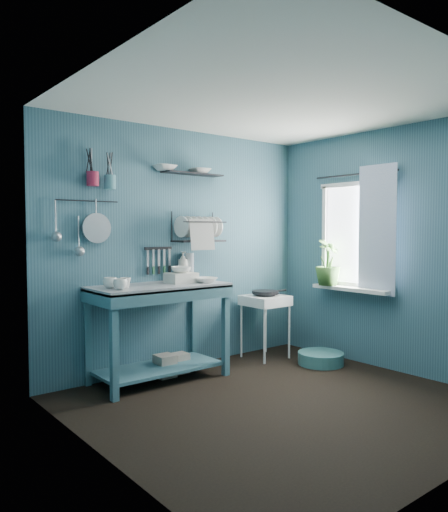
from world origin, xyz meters
TOP-DOWN VIEW (x-y plane):
  - floor at (0.00, 0.00)m, footprint 3.20×3.20m
  - ceiling at (0.00, 0.00)m, footprint 3.20×3.20m
  - wall_back at (0.00, 1.50)m, footprint 3.20×0.00m
  - wall_left at (-1.60, 0.00)m, footprint 0.00×3.00m
  - wall_right at (1.60, 0.00)m, footprint 0.00×3.00m
  - work_counter at (-0.47, 1.21)m, footprint 1.39×0.84m
  - mug_left at (-0.95, 1.05)m, footprint 0.12×0.12m
  - mug_mid at (-0.85, 1.15)m, footprint 0.14×0.14m
  - mug_right at (-0.97, 1.21)m, footprint 0.17×0.17m
  - wash_tub at (-0.22, 1.19)m, footprint 0.28×0.22m
  - tub_bowl at (-0.22, 1.19)m, footprint 0.19×0.19m
  - soap_bottle at (-0.05, 1.41)m, footprint 0.11×0.12m
  - water_bottle at (0.05, 1.43)m, footprint 0.09×0.09m
  - counter_bowl at (-0.02, 1.06)m, footprint 0.22×0.22m
  - hotplate_stand at (0.92, 1.19)m, footprint 0.48×0.48m
  - frying_pan at (0.92, 1.19)m, footprint 0.30×0.30m
  - knife_strip at (-0.31, 1.47)m, footprint 0.32×0.03m
  - dish_rack at (0.13, 1.37)m, footprint 0.57×0.28m
  - upper_shelf at (0.07, 1.40)m, footprint 0.70×0.19m
  - shelf_bowl_left at (-0.27, 1.40)m, footprint 0.23×0.23m
  - shelf_bowl_right at (0.17, 1.40)m, footprint 0.24×0.24m
  - utensil_cup_magenta at (-1.03, 1.42)m, footprint 0.11×0.11m
  - utensil_cup_teal at (-0.86, 1.42)m, footprint 0.11×0.11m
  - colander at (-0.98, 1.45)m, footprint 0.28×0.03m
  - ladle_outer at (-1.36, 1.46)m, footprint 0.01×0.01m
  - ladle_inner at (-1.15, 1.46)m, footprint 0.01×0.01m
  - hook_rail at (-1.06, 1.47)m, footprint 0.60×0.01m
  - window_glass at (1.59, 0.45)m, footprint 0.00×1.10m
  - windowsill at (1.50, 0.45)m, footprint 0.16×0.95m
  - curtain at (1.52, 0.15)m, footprint 0.00×1.35m
  - curtain_rod at (1.54, 0.45)m, footprint 0.02×1.05m
  - potted_plant at (1.45, 0.73)m, footprint 0.34×0.34m
  - storage_tin_large at (-0.37, 1.26)m, footprint 0.18×0.18m
  - storage_tin_small at (-0.17, 1.29)m, footprint 0.15×0.15m
  - floor_basin at (1.20, 0.61)m, footprint 0.49×0.49m

SIDE VIEW (x-z plane):
  - floor at x=0.00m, z-range 0.00..0.00m
  - floor_basin at x=1.20m, z-range 0.00..0.13m
  - storage_tin_small at x=-0.17m, z-range 0.00..0.20m
  - storage_tin_large at x=-0.37m, z-range 0.00..0.22m
  - hotplate_stand at x=0.92m, z-range 0.00..0.71m
  - work_counter at x=-0.47m, z-range 0.00..0.93m
  - frying_pan at x=0.92m, z-range 0.73..0.76m
  - windowsill at x=1.50m, z-range 0.79..0.83m
  - counter_bowl at x=-0.02m, z-range 0.93..0.98m
  - mug_mid at x=-0.85m, z-range 0.93..1.02m
  - mug_left at x=-0.95m, z-range 0.93..1.03m
  - mug_right at x=-0.97m, z-range 0.93..1.03m
  - wash_tub at x=-0.22m, z-range 0.93..1.03m
  - tub_bowl at x=-0.22m, z-range 1.03..1.09m
  - water_bottle at x=0.05m, z-range 0.93..1.21m
  - soap_bottle at x=-0.05m, z-range 0.93..1.23m
  - potted_plant at x=1.45m, z-range 0.83..1.34m
  - wall_back at x=0.00m, z-range -0.35..2.85m
  - wall_left at x=-1.60m, z-range -0.25..2.75m
  - wall_right at x=1.60m, z-range -0.25..2.75m
  - knife_strip at x=-0.31m, z-range 1.25..1.28m
  - window_glass at x=1.59m, z-range 0.85..1.95m
  - ladle_inner at x=-1.15m, z-range 1.28..1.58m
  - curtain at x=1.52m, z-range 0.77..2.12m
  - colander at x=-0.98m, z-range 1.33..1.61m
  - dish_rack at x=0.13m, z-range 1.32..1.64m
  - ladle_outer at x=-1.36m, z-range 1.41..1.71m
  - hook_rail at x=-1.06m, z-range 1.71..1.72m
  - utensil_cup_teal at x=-0.86m, z-range 1.83..1.96m
  - utensil_cup_magenta at x=-1.03m, z-range 1.85..1.98m
  - upper_shelf at x=0.07m, z-range 2.03..2.04m
  - shelf_bowl_left at x=-0.27m, z-range 2.01..2.07m
  - curtain_rod at x=1.54m, z-range 2.04..2.06m
  - shelf_bowl_right at x=0.17m, z-range 2.06..2.12m
  - ceiling at x=0.00m, z-range 2.50..2.50m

